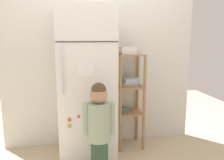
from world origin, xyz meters
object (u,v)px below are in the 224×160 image
at_px(refrigerator, 86,83).
at_px(pantry_shelf_unit, 129,92).
at_px(fruit_bin, 129,51).
at_px(child_standing, 99,121).

height_order(refrigerator, pantry_shelf_unit, refrigerator).
bearing_deg(refrigerator, fruit_bin, 10.14).
distance_m(refrigerator, child_standing, 0.61).
relative_size(pantry_shelf_unit, fruit_bin, 5.87).
distance_m(pantry_shelf_unit, fruit_bin, 0.53).
bearing_deg(fruit_bin, pantry_shelf_unit, 40.79).
bearing_deg(refrigerator, pantry_shelf_unit, 11.47).
height_order(pantry_shelf_unit, fruit_bin, fruit_bin).
bearing_deg(pantry_shelf_unit, child_standing, -126.72).
relative_size(refrigerator, fruit_bin, 8.58).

